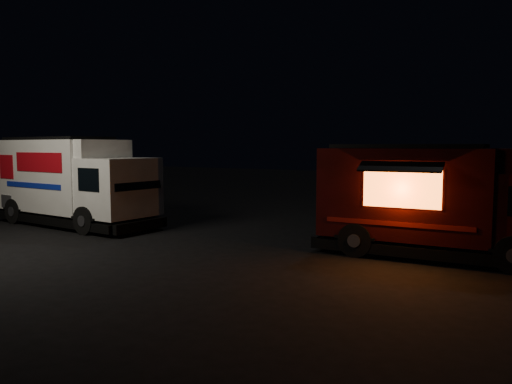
{
  "coord_description": "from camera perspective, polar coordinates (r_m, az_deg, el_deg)",
  "views": [
    {
      "loc": [
        9.48,
        -10.16,
        2.67
      ],
      "look_at": [
        2.26,
        2.0,
        1.36
      ],
      "focal_mm": 35.0,
      "sensor_mm": 36.0,
      "label": 1
    }
  ],
  "objects": [
    {
      "name": "ground",
      "position": [
        14.15,
        -12.16,
        -5.72
      ],
      "size": [
        80.0,
        80.0,
        0.0
      ],
      "primitive_type": "plane",
      "color": "black",
      "rests_on": "ground"
    },
    {
      "name": "white_truck",
      "position": [
        17.88,
        -20.01,
        1.17
      ],
      "size": [
        6.7,
        2.67,
        2.98
      ],
      "primitive_type": null,
      "rotation": [
        0.0,
        0.0,
        -0.07
      ],
      "color": "white",
      "rests_on": "ground"
    },
    {
      "name": "red_truck",
      "position": [
        12.71,
        20.3,
        -0.98
      ],
      "size": [
        5.89,
        2.32,
        2.71
      ],
      "primitive_type": null,
      "rotation": [
        0.0,
        0.0,
        0.03
      ],
      "color": "#3C0A0B",
      "rests_on": "ground"
    }
  ]
}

